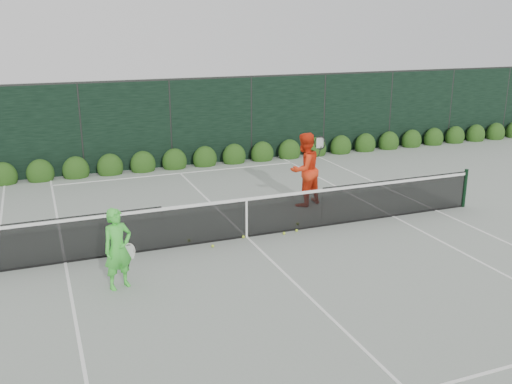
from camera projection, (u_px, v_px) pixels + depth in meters
name	position (u px, v px, depth m)	size (l,w,h in m)	color
ground	(247.00, 237.00, 13.53)	(80.00, 80.00, 0.00)	gray
tennis_net	(246.00, 216.00, 13.37)	(12.90, 0.10, 1.07)	black
player_woman	(118.00, 249.00, 10.77)	(0.69, 0.56, 1.59)	#45D73F
player_man	(304.00, 169.00, 15.65)	(1.20, 1.07, 2.04)	#F23614
court_lines	(247.00, 237.00, 13.53)	(11.03, 23.83, 0.01)	white
windscreen_fence	(297.00, 210.00, 10.68)	(32.00, 21.07, 3.06)	black
hedge_row	(175.00, 162.00, 19.84)	(31.66, 0.65, 0.94)	#1A3D10
tennis_balls	(255.00, 235.00, 13.59)	(2.91, 0.70, 0.07)	#BCDC31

